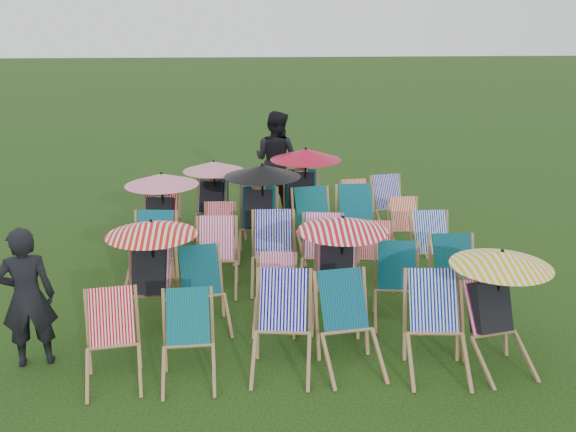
{
  "coord_description": "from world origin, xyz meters",
  "views": [
    {
      "loc": [
        -0.69,
        -8.31,
        3.68
      ],
      "look_at": [
        -0.07,
        0.44,
        0.9
      ],
      "focal_mm": 40.0,
      "sensor_mm": 36.0,
      "label": 1
    }
  ],
  "objects": [
    {
      "name": "deckchair_18",
      "position": [
        -2.0,
        1.23,
        0.71
      ],
      "size": [
        1.13,
        1.19,
        1.34
      ],
      "rotation": [
        0.0,
        0.0,
        -0.09
      ],
      "color": "#9B7048",
      "rests_on": "ground"
    },
    {
      "name": "deckchair_12",
      "position": [
        -2.0,
        0.11,
        0.5
      ],
      "size": [
        0.76,
        0.99,
        1.0
      ],
      "rotation": [
        0.0,
        0.0,
        -0.11
      ],
      "color": "#9B7048",
      "rests_on": "ground"
    },
    {
      "name": "deckchair_2",
      "position": [
        -0.32,
        -2.19,
        0.5
      ],
      "size": [
        0.77,
        0.99,
        0.99
      ],
      "rotation": [
        0.0,
        0.0,
        -0.12
      ],
      "color": "#9B7048",
      "rests_on": "ground"
    },
    {
      "name": "deckchair_19",
      "position": [
        -1.1,
        1.17,
        0.41
      ],
      "size": [
        0.58,
        0.78,
        0.82
      ],
      "rotation": [
        0.0,
        0.0,
        -0.05
      ],
      "color": "#9B7048",
      "rests_on": "ground"
    },
    {
      "name": "deckchair_26",
      "position": [
        -0.46,
        2.36,
        0.43
      ],
      "size": [
        0.65,
        0.85,
        0.87
      ],
      "rotation": [
        0.0,
        0.0,
        0.1
      ],
      "color": "#9B7048",
      "rests_on": "ground"
    },
    {
      "name": "deckchair_22",
      "position": [
        1.1,
        1.27,
        0.51
      ],
      "size": [
        0.7,
        0.96,
        1.02
      ],
      "rotation": [
        0.0,
        0.0,
        -0.03
      ],
      "color": "#9B7048",
      "rests_on": "ground"
    },
    {
      "name": "deckchair_24",
      "position": [
        -2.08,
        2.26,
        0.43
      ],
      "size": [
        0.72,
        0.89,
        0.86
      ],
      "rotation": [
        0.0,
        0.0,
        0.21
      ],
      "color": "#9B7048",
      "rests_on": "ground"
    },
    {
      "name": "deckchair_7",
      "position": [
        -1.21,
        -1.12,
        0.46
      ],
      "size": [
        0.76,
        0.94,
        0.92
      ],
      "rotation": [
        0.0,
        0.0,
        0.2
      ],
      "color": "#9B7048",
      "rests_on": "ground"
    },
    {
      "name": "deckchair_25",
      "position": [
        -1.25,
        2.39,
        0.67
      ],
      "size": [
        1.06,
        1.12,
        1.26
      ],
      "rotation": [
        0.0,
        0.0,
        -0.1
      ],
      "color": "#9B7048",
      "rests_on": "ground"
    },
    {
      "name": "deckchair_17",
      "position": [
        2.02,
        0.11,
        0.46
      ],
      "size": [
        0.61,
        0.85,
        0.92
      ],
      "rotation": [
        0.0,
        0.0,
        -0.0
      ],
      "color": "#9B7048",
      "rests_on": "ground"
    },
    {
      "name": "deckchair_16",
      "position": [
        1.15,
        0.05,
        0.41
      ],
      "size": [
        0.65,
        0.82,
        0.82
      ],
      "rotation": [
        0.0,
        0.0,
        -0.16
      ],
      "color": "#9B7048",
      "rests_on": "ground"
    },
    {
      "name": "ground",
      "position": [
        0.0,
        0.0,
        0.0
      ],
      "size": [
        100.0,
        100.0,
        0.0
      ],
      "primitive_type": "plane",
      "color": "black",
      "rests_on": "ground"
    },
    {
      "name": "deckchair_4",
      "position": [
        1.32,
        -2.33,
        0.5
      ],
      "size": [
        0.74,
        0.98,
        1.0
      ],
      "rotation": [
        0.0,
        0.0,
        -0.09
      ],
      "color": "#9B7048",
      "rests_on": "ground"
    },
    {
      "name": "deckchair_10",
      "position": [
        1.18,
        -1.12,
        0.46
      ],
      "size": [
        0.73,
        0.92,
        0.91
      ],
      "rotation": [
        0.0,
        0.0,
        -0.16
      ],
      "color": "#9B7048",
      "rests_on": "ground"
    },
    {
      "name": "deckchair_14",
      "position": [
        -0.3,
        0.03,
        0.5
      ],
      "size": [
        0.7,
        0.95,
        1.0
      ],
      "rotation": [
        0.0,
        0.0,
        -0.05
      ],
      "color": "#9B7048",
      "rests_on": "ground"
    },
    {
      "name": "deckchair_3",
      "position": [
        0.41,
        -2.19,
        0.48
      ],
      "size": [
        0.77,
        0.98,
        0.97
      ],
      "rotation": [
        0.0,
        0.0,
        0.15
      ],
      "color": "#9B7048",
      "rests_on": "ground"
    },
    {
      "name": "deckchair_29",
      "position": [
        1.9,
        2.31,
        0.46
      ],
      "size": [
        0.75,
        0.94,
        0.93
      ],
      "rotation": [
        0.0,
        0.0,
        0.17
      ],
      "color": "#9B7048",
      "rests_on": "ground"
    },
    {
      "name": "deckchair_13",
      "position": [
        -1.1,
        -0.01,
        0.47
      ],
      "size": [
        0.64,
        0.88,
        0.94
      ],
      "rotation": [
        0.0,
        0.0,
        -0.02
      ],
      "color": "#9B7048",
      "rests_on": "ground"
    },
    {
      "name": "deckchair_9",
      "position": [
        0.44,
        -1.08,
        0.7
      ],
      "size": [
        1.11,
        1.18,
        1.32
      ],
      "rotation": [
        0.0,
        0.0,
        -0.16
      ],
      "color": "#9B7048",
      "rests_on": "ground"
    },
    {
      "name": "deckchair_23",
      "position": [
        1.91,
        1.27,
        0.41
      ],
      "size": [
        0.57,
        0.77,
        0.82
      ],
      "rotation": [
        0.0,
        0.0,
        0.04
      ],
      "color": "#9B7048",
      "rests_on": "ground"
    },
    {
      "name": "deckchair_28",
      "position": [
        1.31,
        2.37,
        0.42
      ],
      "size": [
        0.62,
        0.82,
        0.84
      ],
      "rotation": [
        0.0,
        0.0,
        0.08
      ],
      "color": "#9B7048",
      "rests_on": "ground"
    },
    {
      "name": "deckchair_21",
      "position": [
        0.44,
        1.19,
        0.51
      ],
      "size": [
        0.81,
        1.03,
        1.01
      ],
      "rotation": [
        0.0,
        0.0,
        0.16
      ],
      "color": "#9B7048",
      "rests_on": "ground"
    },
    {
      "name": "deckchair_27",
      "position": [
        0.33,
        2.38,
        0.77
      ],
      "size": [
        1.23,
        1.28,
        1.46
      ],
      "rotation": [
        0.0,
        0.0,
        -0.05
      ],
      "color": "#9B7048",
      "rests_on": "ground"
    },
    {
      "name": "deckchair_11",
      "position": [
        1.98,
        -1.07,
        0.48
      ],
      "size": [
        0.64,
        0.89,
        0.96
      ],
      "rotation": [
        0.0,
        0.0,
        0.0
      ],
      "color": "#9B7048",
      "rests_on": "ground"
    },
    {
      "name": "deckchair_20",
      "position": [
        -0.46,
        1.33,
        0.76
      ],
      "size": [
        1.21,
        1.26,
        1.43
      ],
      "rotation": [
        0.0,
        0.0,
        -0.06
      ],
      "color": "#9B7048",
      "rests_on": "ground"
    },
    {
      "name": "person_left",
      "position": [
        -3.03,
        -1.88,
        0.79
      ],
      "size": [
        0.64,
        0.49,
        1.58
      ],
      "primitive_type": "imported",
      "rotation": [
        0.0,
        0.0,
        3.35
      ],
      "color": "black",
      "rests_on": "ground"
    },
    {
      "name": "deckchair_1",
      "position": [
        -1.3,
        -2.32,
        0.44
      ],
      "size": [
        0.62,
        0.83,
        0.87
      ],
      "rotation": [
        0.0,
        0.0,
        0.05
      ],
      "color": "#9B7048",
      "rests_on": "ground"
    },
    {
      "name": "deckchair_0",
      "position": [
        -2.08,
        -2.29,
        0.44
      ],
      "size": [
        0.71,
        0.9,
        0.89
      ],
      "rotation": [
        0.0,
        0.0,
        0.15
      ],
      "color": "#9B7048",
      "rests_on": "ground"
    },
    {
      "name": "deckchair_8",
      "position": [
        -0.34,
        -1.16,
        0.41
      ],
      "size": [
        0.63,
        0.81,
        0.83
      ],
      "rotation": [
        0.0,
        0.0,
        -0.11
      ],
      "color": "#9B7048",
      "rests_on": "ground"
    },
    {
      "name": "deckchair_6",
      "position": [
        -1.86,
        -1.03,
        0.69
      ],
      "size": [
        1.1,
        1.15,
        1.31
      ],
      "rotation": [
        0.0,
        0.0,
        -0.05
      ],
      "color": "#9B7048",
      "rests_on": "ground"
    },
    {
      "name": "deckchair_15",
      "position": [
        0.37,
        -0.03,
        0.48
      ],
      "size": [
        0.76,
        0.96,
        0.96
      ],
      "rotation": [
        0.0,
        0.0,
        -0.15
      ],
      "color": "#9B7048",
      "rests_on": "ground"
    },
    {
      "name": "person_rear",
      "position": [
        -0.06,
        3.88,
        0.96
      ],
      "size": [
        1.18,
        1.12,
        1.91
      ],
      "primitive_type": "imported",
      "rotation": [
        0.0,
        0.0,
        2.54
      ],
      "color": "black",
      "rests_on": "ground"
    },
    {
      "name": "deckchair_5",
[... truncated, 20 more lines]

